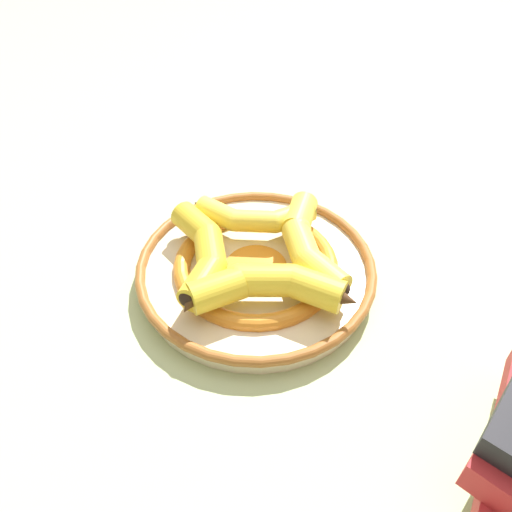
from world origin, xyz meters
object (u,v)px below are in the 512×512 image
Objects in this scene: decorative_bowl at (256,269)px; banana_d at (269,286)px; banana_c at (306,241)px; banana_a at (203,254)px; banana_b at (253,217)px.

banana_d is (-0.04, -0.05, 0.04)m from decorative_bowl.
banana_c reaches higher than decorative_bowl.
banana_a is 1.06× the size of banana_b.
banana_d is (-0.09, -0.02, 0.00)m from banana_c.
decorative_bowl is 0.08m from banana_a.
banana_a and banana_c have the same top height.
banana_a is (-0.05, 0.04, 0.04)m from decorative_bowl.
banana_d is at bearing -78.11° from banana_b.
banana_a reaches higher than decorative_bowl.
banana_a is 0.13m from banana_c.
banana_b is 0.09m from banana_c.
decorative_bowl is at bearing -88.93° from banana_c.
decorative_bowl is 2.12× the size of banana_b.
banana_d is (-0.08, -0.10, 0.00)m from banana_b.
banana_d reaches higher than decorative_bowl.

